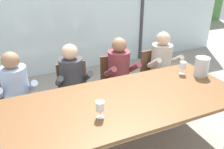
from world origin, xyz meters
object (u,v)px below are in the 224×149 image
Objects in this scene: chair_right_of_center at (155,73)px; wine_glass_near_bucket at (100,107)px; dining_table at (125,105)px; chair_left_of_center at (74,89)px; person_beige_jumper at (163,65)px; ice_bucket_primary at (202,66)px; wine_glass_by_left_taster at (183,66)px; chair_center at (116,80)px; chair_near_curtain at (15,100)px; person_charcoal_jacket at (73,82)px; person_pale_blue_shirt at (18,93)px; person_maroon_top at (121,73)px.

chair_right_of_center is 4.95× the size of wine_glass_near_bucket.
chair_left_of_center is at bearing 108.61° from dining_table.
ice_bucket_primary is (0.09, -0.68, 0.24)m from person_beige_jumper.
dining_table is at bearing -164.28° from wine_glass_by_left_taster.
chair_center is (0.66, 0.02, 0.00)m from chair_left_of_center.
chair_near_curtain is 1.45m from chair_center.
ice_bucket_primary is at bearing -21.59° from chair_near_curtain.
person_charcoal_jacket reaches higher than wine_glass_near_bucket.
person_charcoal_jacket is 1.47m from wine_glass_by_left_taster.
chair_center is 1.00× the size of chair_right_of_center.
wine_glass_by_left_taster is (-0.20, 0.13, -0.01)m from ice_bucket_primary.
chair_center is 1.41m from wine_glass_near_bucket.
wine_glass_by_left_taster is at bearing -20.01° from person_pale_blue_shirt.
person_beige_jumper is 6.79× the size of wine_glass_near_bucket.
person_maroon_top is 4.69× the size of ice_bucket_primary.
dining_table is at bearing -42.87° from person_pale_blue_shirt.
chair_near_curtain is 1.00× the size of chair_left_of_center.
wine_glass_by_left_taster is at bearing 15.72° from dining_table.
chair_center is at bearing 0.90° from person_pale_blue_shirt.
person_maroon_top is 6.79× the size of wine_glass_near_bucket.
person_beige_jumper is (0.75, -0.14, 0.17)m from chair_center.
wine_glass_near_bucket is at bearing -140.48° from person_beige_jumper.
wine_glass_by_left_taster is at bearing -20.13° from chair_near_curtain.
dining_table is 2.24× the size of person_pale_blue_shirt.
chair_left_of_center is 4.95× the size of wine_glass_near_bucket.
chair_near_curtain is at bearing 171.07° from person_charcoal_jacket.
person_charcoal_jacket is at bearing 156.19° from ice_bucket_primary.
wine_glass_by_left_taster is (-0.04, -0.67, 0.40)m from chair_right_of_center.
wine_glass_near_bucket is at bearing -90.67° from chair_left_of_center.
ice_bucket_primary reaches higher than dining_table.
wine_glass_by_left_taster reaches higher than chair_right_of_center.
person_beige_jumper reaches higher than wine_glass_near_bucket.
person_pale_blue_shirt is at bearing -175.47° from person_beige_jumper.
chair_center reaches higher than dining_table.
wine_glass_near_bucket reaches higher than chair_near_curtain.
chair_right_of_center is (1.03, 0.95, -0.21)m from dining_table.
person_pale_blue_shirt is 1.00× the size of person_maroon_top.
person_maroon_top is at bearing -9.71° from chair_left_of_center.
chair_center is 1.03m from wine_glass_by_left_taster.
dining_table is 1.35m from person_pale_blue_shirt.
dining_table is 0.44m from wine_glass_near_bucket.
dining_table is 1.21m from ice_bucket_primary.
person_beige_jumper is (0.06, -0.12, 0.17)m from chair_right_of_center.
ice_bucket_primary is 1.45× the size of wine_glass_near_bucket.
person_beige_jumper reaches higher than chair_right_of_center.
chair_near_curtain is at bearing 174.13° from person_maroon_top.
dining_table is at bearing -113.24° from person_maroon_top.
chair_near_curtain is 0.79m from person_charcoal_jacket.
chair_center is at bearing 2.52° from chair_left_of_center.
person_charcoal_jacket is at bearing -104.36° from chair_left_of_center.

